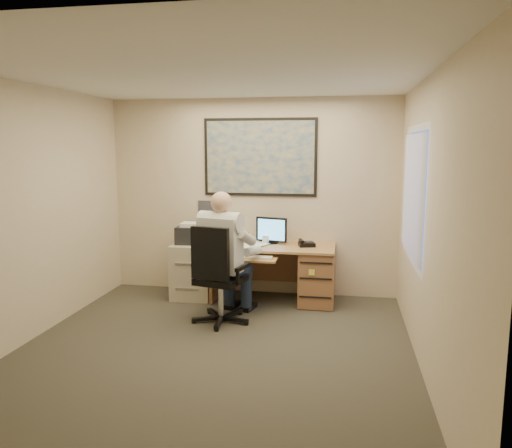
% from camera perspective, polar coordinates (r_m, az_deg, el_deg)
% --- Properties ---
extents(room_shell, '(4.00, 4.50, 2.70)m').
position_cam_1_polar(room_shell, '(4.76, -5.38, 0.38)').
color(room_shell, '#3A362C').
rests_on(room_shell, ground).
extents(desk, '(1.60, 0.97, 1.10)m').
position_cam_1_polar(desk, '(6.66, 4.85, -5.12)').
color(desk, tan).
rests_on(desk, ground).
extents(world_map, '(1.56, 0.03, 1.06)m').
position_cam_1_polar(world_map, '(6.86, 0.45, 7.63)').
color(world_map, '#1E4C93').
rests_on(world_map, room_shell).
extents(wall_calendar, '(0.28, 0.01, 0.42)m').
position_cam_1_polar(wall_calendar, '(7.10, -5.53, 0.99)').
color(wall_calendar, white).
rests_on(wall_calendar, room_shell).
extents(window_blinds, '(0.06, 1.40, 1.30)m').
position_cam_1_polar(window_blinds, '(5.41, 17.60, 3.16)').
color(window_blinds, beige).
rests_on(window_blinds, room_shell).
extents(filing_cabinet, '(0.56, 0.66, 1.03)m').
position_cam_1_polar(filing_cabinet, '(6.91, -7.10, -4.64)').
color(filing_cabinet, '#C2B69C').
rests_on(filing_cabinet, ground).
extents(office_chair, '(0.84, 0.84, 1.17)m').
position_cam_1_polar(office_chair, '(5.87, -4.02, -8.07)').
color(office_chair, black).
rests_on(office_chair, ground).
extents(person, '(0.86, 1.07, 1.54)m').
position_cam_1_polar(person, '(5.84, -4.00, -3.81)').
color(person, silver).
rests_on(person, office_chair).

